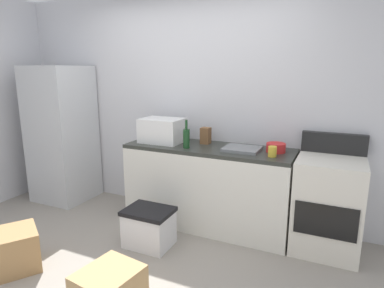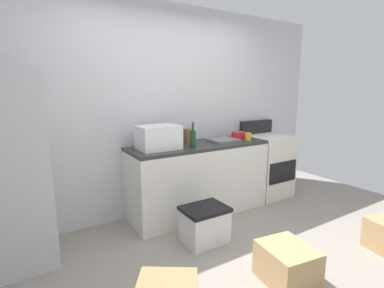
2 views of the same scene
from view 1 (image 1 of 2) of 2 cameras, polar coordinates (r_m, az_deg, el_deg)
name	(u,v)px [view 1 (image 1 of 2)]	position (r m, az deg, el deg)	size (l,w,h in m)	color
ground_plane	(121,277)	(3.04, -12.17, -21.61)	(6.00, 6.00, 0.00)	gray
wall_back	(196,105)	(3.88, 0.76, 6.82)	(5.00, 0.10, 2.60)	silver
kitchen_counter	(208,186)	(3.64, 2.82, -7.37)	(1.80, 0.60, 0.90)	silver
refrigerator	(62,134)	(4.63, -21.64, 1.60)	(0.68, 0.66, 1.75)	silver
stove_oven	(328,203)	(3.41, 22.50, -9.52)	(0.60, 0.61, 1.10)	silver
microwave	(162,130)	(3.71, -5.22, 2.37)	(0.46, 0.34, 0.27)	white
sink_basin	(242,149)	(3.38, 8.69, -0.86)	(0.36, 0.32, 0.03)	slate
wine_bottle	(186,138)	(3.42, -0.98, 1.09)	(0.07, 0.07, 0.30)	#193F1E
coffee_mug	(272,152)	(3.19, 13.79, -1.28)	(0.08, 0.08, 0.10)	gold
knife_block	(206,136)	(3.64, 2.39, 1.46)	(0.10, 0.10, 0.18)	brown
mixing_bowl	(276,148)	(3.37, 14.38, -0.62)	(0.19, 0.19, 0.09)	red
cardboard_box_small	(17,249)	(3.37, -28.08, -15.84)	(0.39, 0.33, 0.35)	#A37A4C
storage_bin	(149,227)	(3.35, -7.49, -14.13)	(0.46, 0.36, 0.38)	silver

